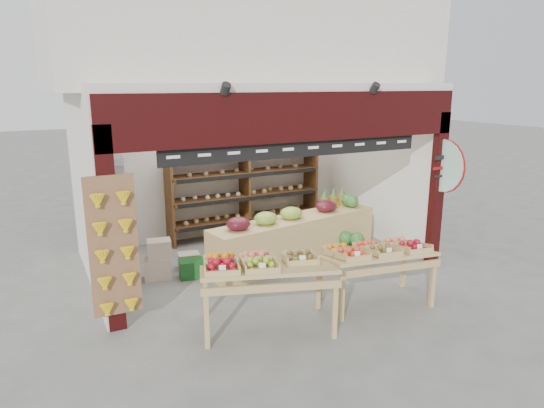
{
  "coord_description": "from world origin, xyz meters",
  "views": [
    {
      "loc": [
        -3.56,
        -7.1,
        3.11
      ],
      "look_at": [
        -0.05,
        -0.2,
        1.18
      ],
      "focal_mm": 32.0,
      "sensor_mm": 36.0,
      "label": 1
    }
  ],
  "objects_px": {
    "mid_counter": "(294,238)",
    "display_table_left": "(258,267)",
    "refrigerator": "(105,208)",
    "display_table_right": "(377,252)",
    "watermelon_pile": "(356,249)",
    "back_shelving": "(245,176)",
    "cardboard_stack": "(172,262)"
  },
  "relations": [
    {
      "from": "refrigerator",
      "to": "mid_counter",
      "type": "height_order",
      "value": "refrigerator"
    },
    {
      "from": "watermelon_pile",
      "to": "cardboard_stack",
      "type": "bearing_deg",
      "value": 167.21
    },
    {
      "from": "refrigerator",
      "to": "cardboard_stack",
      "type": "relative_size",
      "value": 1.79
    },
    {
      "from": "cardboard_stack",
      "to": "watermelon_pile",
      "type": "bearing_deg",
      "value": -12.79
    },
    {
      "from": "cardboard_stack",
      "to": "watermelon_pile",
      "type": "relative_size",
      "value": 1.49
    },
    {
      "from": "display_table_right",
      "to": "watermelon_pile",
      "type": "relative_size",
      "value": 2.4
    },
    {
      "from": "mid_counter",
      "to": "display_table_right",
      "type": "relative_size",
      "value": 2.03
    },
    {
      "from": "mid_counter",
      "to": "display_table_left",
      "type": "relative_size",
      "value": 1.75
    },
    {
      "from": "refrigerator",
      "to": "mid_counter",
      "type": "distance_m",
      "value": 3.47
    },
    {
      "from": "refrigerator",
      "to": "mid_counter",
      "type": "bearing_deg",
      "value": -26.28
    },
    {
      "from": "back_shelving",
      "to": "mid_counter",
      "type": "xyz_separation_m",
      "value": [
        0.1,
        -1.93,
        -0.8
      ]
    },
    {
      "from": "cardboard_stack",
      "to": "display_table_right",
      "type": "bearing_deg",
      "value": -44.6
    },
    {
      "from": "cardboard_stack",
      "to": "display_table_left",
      "type": "distance_m",
      "value": 2.33
    },
    {
      "from": "mid_counter",
      "to": "display_table_right",
      "type": "bearing_deg",
      "value": -83.26
    },
    {
      "from": "display_table_left",
      "to": "watermelon_pile",
      "type": "bearing_deg",
      "value": 28.83
    },
    {
      "from": "back_shelving",
      "to": "watermelon_pile",
      "type": "relative_size",
      "value": 4.7
    },
    {
      "from": "mid_counter",
      "to": "display_table_left",
      "type": "distance_m",
      "value": 2.46
    },
    {
      "from": "back_shelving",
      "to": "display_table_right",
      "type": "height_order",
      "value": "back_shelving"
    },
    {
      "from": "back_shelving",
      "to": "refrigerator",
      "type": "bearing_deg",
      "value": -178.1
    },
    {
      "from": "refrigerator",
      "to": "display_table_left",
      "type": "xyz_separation_m",
      "value": [
        1.31,
        -3.67,
        -0.09
      ]
    },
    {
      "from": "display_table_left",
      "to": "display_table_right",
      "type": "xyz_separation_m",
      "value": [
        1.82,
        -0.12,
        -0.07
      ]
    },
    {
      "from": "mid_counter",
      "to": "refrigerator",
      "type": "bearing_deg",
      "value": 147.67
    },
    {
      "from": "back_shelving",
      "to": "display_table_right",
      "type": "distance_m",
      "value": 3.93
    },
    {
      "from": "mid_counter",
      "to": "display_table_left",
      "type": "bearing_deg",
      "value": -130.84
    },
    {
      "from": "display_table_right",
      "to": "refrigerator",
      "type": "bearing_deg",
      "value": 129.54
    },
    {
      "from": "back_shelving",
      "to": "display_table_right",
      "type": "bearing_deg",
      "value": -85.17
    },
    {
      "from": "back_shelving",
      "to": "watermelon_pile",
      "type": "distance_m",
      "value": 2.79
    },
    {
      "from": "display_table_left",
      "to": "refrigerator",
      "type": "bearing_deg",
      "value": 109.69
    },
    {
      "from": "refrigerator",
      "to": "display_table_right",
      "type": "distance_m",
      "value": 4.93
    },
    {
      "from": "back_shelving",
      "to": "mid_counter",
      "type": "height_order",
      "value": "back_shelving"
    },
    {
      "from": "refrigerator",
      "to": "display_table_left",
      "type": "distance_m",
      "value": 3.9
    },
    {
      "from": "back_shelving",
      "to": "mid_counter",
      "type": "relative_size",
      "value": 0.97
    }
  ]
}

